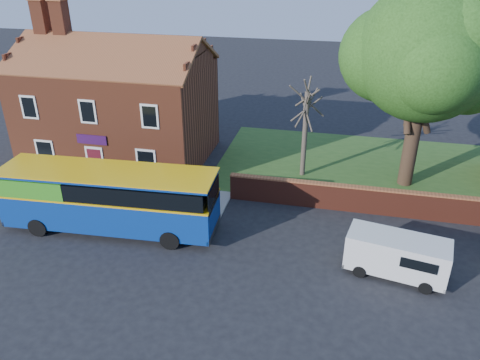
# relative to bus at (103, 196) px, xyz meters

# --- Properties ---
(ground) EXTENTS (120.00, 120.00, 0.00)m
(ground) POSITION_rel_bus_xyz_m (3.71, -2.32, -1.93)
(ground) COLOR black
(ground) RESTS_ON ground
(pavement) EXTENTS (18.00, 3.50, 0.12)m
(pavement) POSITION_rel_bus_xyz_m (-3.29, 3.43, -1.87)
(pavement) COLOR gray
(pavement) RESTS_ON ground
(kerb) EXTENTS (18.00, 0.15, 0.14)m
(kerb) POSITION_rel_bus_xyz_m (-3.29, 1.68, -1.86)
(kerb) COLOR slate
(kerb) RESTS_ON ground
(grass_strip) EXTENTS (26.00, 12.00, 0.04)m
(grass_strip) POSITION_rel_bus_xyz_m (16.71, 10.68, -1.91)
(grass_strip) COLOR #426B28
(grass_strip) RESTS_ON ground
(shop_building) EXTENTS (12.30, 8.13, 10.50)m
(shop_building) POSITION_rel_bus_xyz_m (-3.31, 9.18, 1.49)
(shop_building) COLOR brown
(shop_building) RESTS_ON ground
(boundary_wall) EXTENTS (22.00, 0.38, 1.60)m
(boundary_wall) POSITION_rel_bus_xyz_m (16.71, 4.68, -1.12)
(boundary_wall) COLOR maroon
(boundary_wall) RESTS_ON ground
(bus) EXTENTS (11.32, 3.43, 3.40)m
(bus) POSITION_rel_bus_xyz_m (0.00, 0.00, 0.00)
(bus) COLOR navy
(bus) RESTS_ON ground
(van_near) EXTENTS (4.71, 2.60, 1.96)m
(van_near) POSITION_rel_bus_xyz_m (14.80, -0.76, -0.83)
(van_near) COLOR silver
(van_near) RESTS_ON ground
(large_tree) EXTENTS (10.09, 7.99, 12.31)m
(large_tree) POSITION_rel_bus_xyz_m (16.17, 9.14, 6.13)
(large_tree) COLOR black
(large_tree) RESTS_ON ground
(bare_tree) EXTENTS (2.31, 2.76, 6.17)m
(bare_tree) POSITION_rel_bus_xyz_m (9.58, 8.76, 1.24)
(bare_tree) COLOR #4C4238
(bare_tree) RESTS_ON ground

